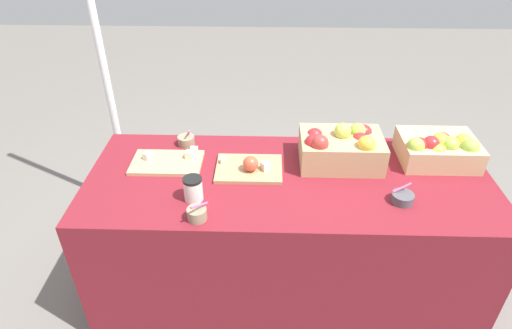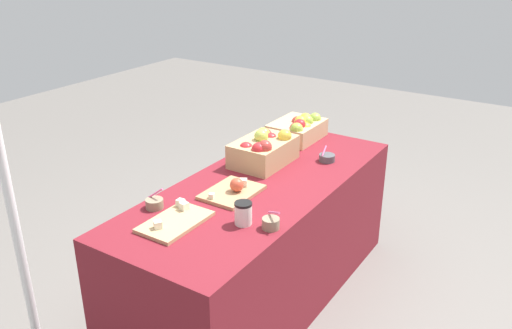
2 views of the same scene
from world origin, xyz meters
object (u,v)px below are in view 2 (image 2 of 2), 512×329
at_px(cutting_board_back, 233,190).
at_px(coffee_cup, 243,213).
at_px(sample_bowl_near, 271,223).
at_px(tent_pole, 1,156).
at_px(apple_crate_middle, 264,149).
at_px(cutting_board_front, 175,221).
at_px(sample_bowl_far, 155,203).
at_px(sample_bowl_mid, 327,158).
at_px(apple_crate_left, 299,128).

bearing_deg(cutting_board_back, coffee_cup, -136.31).
relative_size(sample_bowl_near, tent_pole, 0.05).
bearing_deg(tent_pole, cutting_board_back, -35.80).
distance_m(apple_crate_middle, coffee_cup, 0.74).
distance_m(cutting_board_front, sample_bowl_far, 0.19).
height_order(cutting_board_front, sample_bowl_near, sample_bowl_near).
xyz_separation_m(apple_crate_middle, tent_pole, (-1.29, 0.53, 0.28)).
height_order(sample_bowl_far, coffee_cup, coffee_cup).
bearing_deg(cutting_board_front, cutting_board_back, -6.99).
relative_size(sample_bowl_near, coffee_cup, 0.94).
bearing_deg(coffee_cup, sample_bowl_far, 103.25).
distance_m(sample_bowl_mid, sample_bowl_far, 1.10).
bearing_deg(sample_bowl_near, apple_crate_left, 22.72).
height_order(sample_bowl_mid, sample_bowl_far, sample_bowl_far).
relative_size(apple_crate_left, coffee_cup, 3.29).
xyz_separation_m(cutting_board_front, tent_pole, (-0.45, 0.56, 0.36)).
relative_size(sample_bowl_near, sample_bowl_far, 0.97).
relative_size(sample_bowl_far, tent_pole, 0.05).
distance_m(cutting_board_back, coffee_cup, 0.32).
bearing_deg(tent_pole, sample_bowl_mid, -28.62).
bearing_deg(apple_crate_middle, sample_bowl_near, -145.39).
xyz_separation_m(sample_bowl_far, tent_pole, (-0.51, 0.38, 0.34)).
relative_size(cutting_board_front, coffee_cup, 3.10).
height_order(sample_bowl_near, coffee_cup, coffee_cup).
bearing_deg(apple_crate_left, coffee_cup, -163.64).
relative_size(cutting_board_front, sample_bowl_mid, 3.57).
distance_m(cutting_board_front, cutting_board_back, 0.40).
bearing_deg(apple_crate_middle, apple_crate_left, 3.18).
distance_m(sample_bowl_near, sample_bowl_far, 0.60).
xyz_separation_m(apple_crate_left, sample_bowl_near, (-1.12, -0.47, -0.05)).
height_order(cutting_board_back, sample_bowl_far, sample_bowl_far).
bearing_deg(cutting_board_front, sample_bowl_far, 71.86).
relative_size(apple_crate_left, cutting_board_back, 1.15).
distance_m(cutting_board_front, tent_pole, 0.81).
relative_size(coffee_cup, tent_pole, 0.05).
height_order(apple_crate_left, cutting_board_back, apple_crate_left).
xyz_separation_m(sample_bowl_near, sample_bowl_mid, (0.87, 0.14, -0.01)).
xyz_separation_m(cutting_board_back, tent_pole, (-0.85, 0.61, 0.35)).
height_order(sample_bowl_mid, tent_pole, tent_pole).
bearing_deg(tent_pole, sample_bowl_near, -56.04).
relative_size(apple_crate_middle, sample_bowl_far, 3.68).
height_order(cutting_board_front, cutting_board_back, cutting_board_back).
bearing_deg(apple_crate_left, sample_bowl_far, 174.56).
xyz_separation_m(apple_crate_left, apple_crate_middle, (-0.48, -0.03, 0.01)).
height_order(cutting_board_back, sample_bowl_near, sample_bowl_near).
bearing_deg(cutting_board_front, apple_crate_left, 2.83).
xyz_separation_m(apple_crate_middle, cutting_board_back, (-0.44, -0.09, -0.07)).
height_order(apple_crate_middle, cutting_board_back, apple_crate_middle).
relative_size(apple_crate_middle, sample_bowl_near, 3.80).
bearing_deg(tent_pole, apple_crate_left, -15.79).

